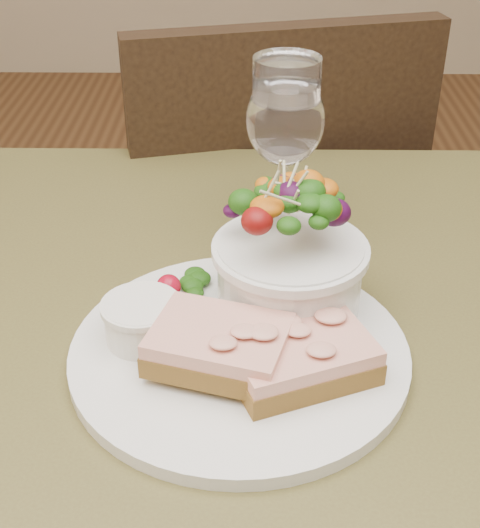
{
  "coord_description": "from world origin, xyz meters",
  "views": [
    {
      "loc": [
        0.02,
        -0.49,
        1.14
      ],
      "look_at": [
        0.02,
        0.03,
        0.81
      ],
      "focal_mm": 50.0,
      "sensor_mm": 36.0,
      "label": 1
    }
  ],
  "objects_px": {
    "salad_bowl": "(291,247)",
    "wine_glass": "(285,125)",
    "ramekin": "(142,319)",
    "dinner_plate": "(239,352)",
    "sandwich_front": "(299,355)",
    "chair_far": "(251,330)",
    "sandwich_back": "(220,345)",
    "cafe_table": "(221,428)"
  },
  "relations": [
    {
      "from": "chair_far",
      "to": "cafe_table",
      "type": "bearing_deg",
      "value": 72.99
    },
    {
      "from": "ramekin",
      "to": "wine_glass",
      "type": "distance_m",
      "value": 0.24
    },
    {
      "from": "chair_far",
      "to": "dinner_plate",
      "type": "height_order",
      "value": "chair_far"
    },
    {
      "from": "dinner_plate",
      "to": "salad_bowl",
      "type": "xyz_separation_m",
      "value": [
        0.04,
        0.06,
        0.07
      ]
    },
    {
      "from": "cafe_table",
      "to": "dinner_plate",
      "type": "relative_size",
      "value": 2.89
    },
    {
      "from": "sandwich_back",
      "to": "ramekin",
      "type": "bearing_deg",
      "value": 167.33
    },
    {
      "from": "wine_glass",
      "to": "dinner_plate",
      "type": "bearing_deg",
      "value": -101.76
    },
    {
      "from": "chair_far",
      "to": "wine_glass",
      "type": "distance_m",
      "value": 0.72
    },
    {
      "from": "wine_glass",
      "to": "chair_far",
      "type": "bearing_deg",
      "value": 93.75
    },
    {
      "from": "cafe_table",
      "to": "sandwich_front",
      "type": "xyz_separation_m",
      "value": [
        0.06,
        -0.05,
        0.13
      ]
    },
    {
      "from": "cafe_table",
      "to": "chair_far",
      "type": "distance_m",
      "value": 0.7
    },
    {
      "from": "cafe_table",
      "to": "sandwich_front",
      "type": "bearing_deg",
      "value": -37.31
    },
    {
      "from": "dinner_plate",
      "to": "sandwich_front",
      "type": "height_order",
      "value": "sandwich_front"
    },
    {
      "from": "chair_far",
      "to": "sandwich_front",
      "type": "relative_size",
      "value": 6.89
    },
    {
      "from": "salad_bowl",
      "to": "sandwich_back",
      "type": "bearing_deg",
      "value": -123.44
    },
    {
      "from": "chair_far",
      "to": "ramekin",
      "type": "xyz_separation_m",
      "value": [
        -0.09,
        -0.61,
        0.49
      ]
    },
    {
      "from": "cafe_table",
      "to": "dinner_plate",
      "type": "bearing_deg",
      "value": -50.04
    },
    {
      "from": "salad_bowl",
      "to": "wine_glass",
      "type": "height_order",
      "value": "wine_glass"
    },
    {
      "from": "chair_far",
      "to": "dinner_plate",
      "type": "xyz_separation_m",
      "value": [
        -0.01,
        -0.62,
        0.46
      ]
    },
    {
      "from": "cafe_table",
      "to": "dinner_plate",
      "type": "xyz_separation_m",
      "value": [
        0.02,
        -0.02,
        0.11
      ]
    },
    {
      "from": "chair_far",
      "to": "ramekin",
      "type": "distance_m",
      "value": 0.79
    },
    {
      "from": "dinner_plate",
      "to": "wine_glass",
      "type": "xyz_separation_m",
      "value": [
        0.04,
        0.2,
        0.12
      ]
    },
    {
      "from": "chair_far",
      "to": "salad_bowl",
      "type": "height_order",
      "value": "chair_far"
    },
    {
      "from": "sandwich_back",
      "to": "wine_glass",
      "type": "xyz_separation_m",
      "value": [
        0.06,
        0.22,
        0.09
      ]
    },
    {
      "from": "dinner_plate",
      "to": "sandwich_back",
      "type": "relative_size",
      "value": 2.28
    },
    {
      "from": "salad_bowl",
      "to": "wine_glass",
      "type": "relative_size",
      "value": 0.73
    },
    {
      "from": "sandwich_back",
      "to": "chair_far",
      "type": "bearing_deg",
      "value": 103.98
    },
    {
      "from": "cafe_table",
      "to": "ramekin",
      "type": "distance_m",
      "value": 0.15
    },
    {
      "from": "chair_far",
      "to": "sandwich_front",
      "type": "xyz_separation_m",
      "value": [
        0.03,
        -0.65,
        0.48
      ]
    },
    {
      "from": "dinner_plate",
      "to": "sandwich_front",
      "type": "distance_m",
      "value": 0.06
    },
    {
      "from": "chair_far",
      "to": "salad_bowl",
      "type": "bearing_deg",
      "value": 78.83
    },
    {
      "from": "dinner_plate",
      "to": "salad_bowl",
      "type": "distance_m",
      "value": 0.1
    },
    {
      "from": "dinner_plate",
      "to": "ramekin",
      "type": "height_order",
      "value": "ramekin"
    },
    {
      "from": "dinner_plate",
      "to": "sandwich_back",
      "type": "xyz_separation_m",
      "value": [
        -0.01,
        -0.03,
        0.03
      ]
    },
    {
      "from": "dinner_plate",
      "to": "salad_bowl",
      "type": "bearing_deg",
      "value": 54.83
    },
    {
      "from": "chair_far",
      "to": "sandwich_back",
      "type": "height_order",
      "value": "chair_far"
    },
    {
      "from": "dinner_plate",
      "to": "sandwich_front",
      "type": "xyz_separation_m",
      "value": [
        0.05,
        -0.03,
        0.02
      ]
    },
    {
      "from": "salad_bowl",
      "to": "sandwich_front",
      "type": "bearing_deg",
      "value": -87.31
    },
    {
      "from": "salad_bowl",
      "to": "ramekin",
      "type": "bearing_deg",
      "value": -157.61
    },
    {
      "from": "sandwich_front",
      "to": "sandwich_back",
      "type": "distance_m",
      "value": 0.06
    },
    {
      "from": "dinner_plate",
      "to": "sandwich_back",
      "type": "height_order",
      "value": "sandwich_back"
    },
    {
      "from": "ramekin",
      "to": "salad_bowl",
      "type": "relative_size",
      "value": 0.48
    }
  ]
}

